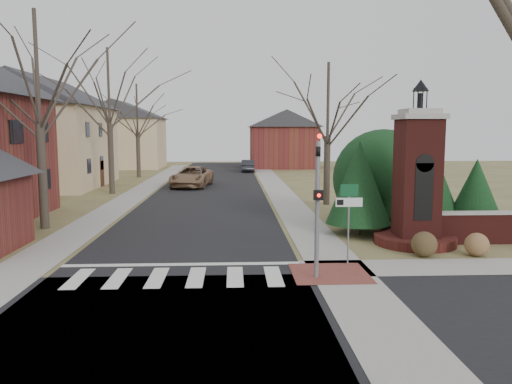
{
  "coord_description": "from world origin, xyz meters",
  "views": [
    {
      "loc": [
        1.76,
        -14.23,
        4.5
      ],
      "look_at": [
        2.69,
        6.0,
        2.02
      ],
      "focal_mm": 35.0,
      "sensor_mm": 36.0,
      "label": 1
    }
  ],
  "objects": [
    {
      "name": "dry_shrub_left",
      "position": [
        8.6,
        3.0,
        0.46
      ],
      "size": [
        0.92,
        0.92,
        0.92
      ],
      "primitive_type": "sphere",
      "color": "#4B3B22",
      "rests_on": "ground"
    },
    {
      "name": "dry_shrub_right",
      "position": [
        10.54,
        3.0,
        0.43
      ],
      "size": [
        0.85,
        0.85,
        0.85
      ],
      "primitive_type": "sphere",
      "color": "brown",
      "rests_on": "ground"
    },
    {
      "name": "pickup_truck",
      "position": [
        -1.6,
        26.25,
        0.82
      ],
      "size": [
        3.47,
        6.23,
        1.65
      ],
      "primitive_type": "imported",
      "rotation": [
        0.0,
        0.0,
        -0.13
      ],
      "color": "#927050",
      "rests_on": "ground"
    },
    {
      "name": "sidewalk_left",
      "position": [
        -5.2,
        22.0,
        0.01
      ],
      "size": [
        2.0,
        60.0,
        0.02
      ],
      "primitive_type": "cube",
      "color": "gray",
      "rests_on": "ground"
    },
    {
      "name": "sidewalk_right_main",
      "position": [
        5.2,
        22.0,
        0.01
      ],
      "size": [
        2.0,
        60.0,
        0.02
      ],
      "primitive_type": "cube",
      "color": "gray",
      "rests_on": "ground"
    },
    {
      "name": "bare_tree_3",
      "position": [
        7.5,
        16.0,
        6.69
      ],
      "size": [
        7.0,
        7.0,
        9.7
      ],
      "color": "#473D33",
      "rests_on": "ground"
    },
    {
      "name": "evergreen_near",
      "position": [
        7.2,
        7.0,
        2.3
      ],
      "size": [
        2.8,
        2.8,
        4.1
      ],
      "color": "#473D33",
      "rests_on": "ground"
    },
    {
      "name": "evergreen_far",
      "position": [
        12.5,
        7.2,
        1.9
      ],
      "size": [
        2.4,
        2.4,
        3.3
      ],
      "color": "#473D33",
      "rests_on": "ground"
    },
    {
      "name": "evergreen_mass",
      "position": [
        9.0,
        9.5,
        2.4
      ],
      "size": [
        4.8,
        4.8,
        4.8
      ],
      "primitive_type": "sphere",
      "color": "black",
      "rests_on": "ground"
    },
    {
      "name": "house_stucco_left",
      "position": [
        -13.5,
        27.0,
        4.59
      ],
      "size": [
        9.8,
        12.8,
        9.28
      ],
      "color": "beige",
      "rests_on": "ground"
    },
    {
      "name": "bare_tree_0",
      "position": [
        -7.0,
        9.0,
        7.7
      ],
      "size": [
        8.05,
        8.05,
        11.15
      ],
      "color": "#473D33",
      "rests_on": "ground"
    },
    {
      "name": "bare_tree_1",
      "position": [
        -7.0,
        22.0,
        8.03
      ],
      "size": [
        8.4,
        8.4,
        11.64
      ],
      "color": "#473D33",
      "rests_on": "ground"
    },
    {
      "name": "main_street",
      "position": [
        0.0,
        22.0,
        0.01
      ],
      "size": [
        8.0,
        70.0,
        0.01
      ],
      "primitive_type": "cube",
      "color": "black",
      "rests_on": "ground"
    },
    {
      "name": "sign_post",
      "position": [
        5.59,
        1.99,
        1.95
      ],
      "size": [
        0.9,
        0.07,
        2.75
      ],
      "color": "slate",
      "rests_on": "ground"
    },
    {
      "name": "ground",
      "position": [
        0.0,
        0.0,
        0.0
      ],
      "size": [
        120.0,
        120.0,
        0.0
      ],
      "primitive_type": "plane",
      "color": "brown",
      "rests_on": "ground"
    },
    {
      "name": "curb_apron",
      "position": [
        4.8,
        1.0,
        0.01
      ],
      "size": [
        2.4,
        2.4,
        0.02
      ],
      "primitive_type": "cube",
      "color": "brown",
      "rests_on": "ground"
    },
    {
      "name": "evergreen_mid",
      "position": [
        10.5,
        8.2,
        2.6
      ],
      "size": [
        3.4,
        3.4,
        4.7
      ],
      "color": "#473D33",
      "rests_on": "ground"
    },
    {
      "name": "cross_street",
      "position": [
        0.0,
        -3.0,
        0.01
      ],
      "size": [
        120.0,
        8.0,
        0.01
      ],
      "primitive_type": "cube",
      "color": "black",
      "rests_on": "ground"
    },
    {
      "name": "traffic_signal_pole",
      "position": [
        4.3,
        0.57,
        2.59
      ],
      "size": [
        0.28,
        0.41,
        4.5
      ],
      "color": "slate",
      "rests_on": "ground"
    },
    {
      "name": "crosswalk_zone",
      "position": [
        0.0,
        0.8,
        0.01
      ],
      "size": [
        8.0,
        2.2,
        0.02
      ],
      "primitive_type": "cube",
      "color": "silver",
      "rests_on": "ground"
    },
    {
      "name": "distant_car",
      "position": [
        3.4,
        41.35,
        0.67
      ],
      "size": [
        1.48,
        4.06,
        1.33
      ],
      "primitive_type": "imported",
      "rotation": [
        0.0,
        0.0,
        3.12
      ],
      "color": "#2B2D32",
      "rests_on": "ground"
    },
    {
      "name": "house_distant_left",
      "position": [
        -12.01,
        48.0,
        4.25
      ],
      "size": [
        10.8,
        8.8,
        8.53
      ],
      "color": "beige",
      "rests_on": "ground"
    },
    {
      "name": "stop_bar",
      "position": [
        0.0,
        2.3,
        0.01
      ],
      "size": [
        8.0,
        0.35,
        0.02
      ],
      "primitive_type": "cube",
      "color": "silver",
      "rests_on": "ground"
    },
    {
      "name": "house_distant_right",
      "position": [
        7.99,
        47.99,
        3.65
      ],
      "size": [
        8.8,
        8.8,
        7.3
      ],
      "color": "brown",
      "rests_on": "ground"
    },
    {
      "name": "brick_gate_monument",
      "position": [
        9.0,
        4.99,
        2.17
      ],
      "size": [
        3.2,
        3.2,
        6.47
      ],
      "color": "#511B18",
      "rests_on": "ground"
    },
    {
      "name": "bare_tree_2",
      "position": [
        -7.5,
        35.0,
        7.03
      ],
      "size": [
        7.35,
        7.35,
        10.19
      ],
      "color": "#473D33",
      "rests_on": "ground"
    }
  ]
}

